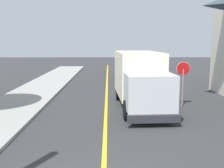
{
  "coord_description": "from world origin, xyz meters",
  "views": [
    {
      "loc": [
        0.15,
        -5.64,
        3.79
      ],
      "look_at": [
        0.35,
        9.2,
        1.4
      ],
      "focal_mm": 41.88,
      "sensor_mm": 36.0,
      "label": 1
    }
  ],
  "objects_px": {
    "box_truck": "(140,77)",
    "stop_sign": "(183,75)",
    "parked_car_mid": "(125,69)",
    "parked_car_near": "(129,76)"
  },
  "relations": [
    {
      "from": "box_truck",
      "to": "parked_car_mid",
      "type": "relative_size",
      "value": 1.65
    },
    {
      "from": "stop_sign",
      "to": "parked_car_mid",
      "type": "bearing_deg",
      "value": 100.4
    },
    {
      "from": "parked_car_mid",
      "to": "stop_sign",
      "type": "relative_size",
      "value": 1.67
    },
    {
      "from": "stop_sign",
      "to": "parked_car_near",
      "type": "bearing_deg",
      "value": 109.01
    },
    {
      "from": "parked_car_near",
      "to": "parked_car_mid",
      "type": "distance_m",
      "value": 6.42
    },
    {
      "from": "box_truck",
      "to": "parked_car_mid",
      "type": "height_order",
      "value": "box_truck"
    },
    {
      "from": "box_truck",
      "to": "parked_car_mid",
      "type": "bearing_deg",
      "value": 89.93
    },
    {
      "from": "box_truck",
      "to": "stop_sign",
      "type": "relative_size",
      "value": 2.75
    },
    {
      "from": "box_truck",
      "to": "stop_sign",
      "type": "xyz_separation_m",
      "value": [
        2.59,
        0.18,
        0.09
      ]
    },
    {
      "from": "stop_sign",
      "to": "box_truck",
      "type": "bearing_deg",
      "value": -175.93
    }
  ]
}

